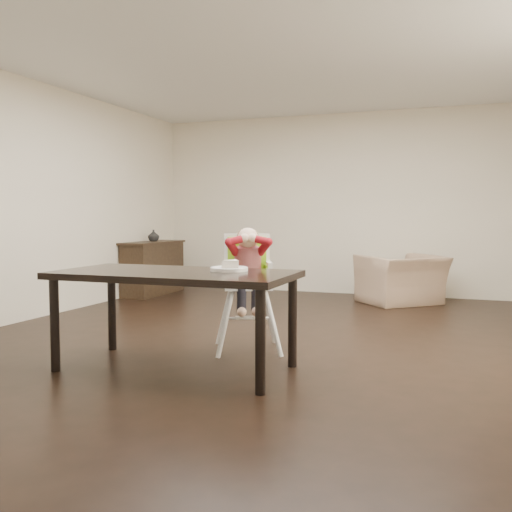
{
  "coord_description": "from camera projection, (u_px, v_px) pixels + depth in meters",
  "views": [
    {
      "loc": [
        1.59,
        -5.01,
        1.17
      ],
      "look_at": [
        -0.04,
        -0.57,
        0.84
      ],
      "focal_mm": 40.0,
      "sensor_mm": 36.0,
      "label": 1
    }
  ],
  "objects": [
    {
      "name": "vase",
      "position": [
        154.0,
        236.0,
        8.52
      ],
      "size": [
        0.18,
        0.18,
        0.17
      ],
      "primitive_type": "imported",
      "rotation": [
        0.0,
        0.0,
        -0.05
      ],
      "color": "#99999E",
      "rests_on": "sideboard"
    },
    {
      "name": "plate",
      "position": [
        230.0,
        267.0,
        4.35
      ],
      "size": [
        0.37,
        0.37,
        0.08
      ],
      "rotation": [
        0.0,
        0.0,
        -0.36
      ],
      "color": "white",
      "rests_on": "dining_table"
    },
    {
      "name": "armchair",
      "position": [
        402.0,
        271.0,
        7.59
      ],
      "size": [
        1.17,
        1.14,
        0.86
      ],
      "primitive_type": "imported",
      "rotation": [
        0.0,
        0.0,
        3.86
      ],
      "color": "tan",
      "rests_on": "ground"
    },
    {
      "name": "sideboard",
      "position": [
        153.0,
        268.0,
        8.53
      ],
      "size": [
        0.44,
        1.26,
        0.79
      ],
      "color": "black",
      "rests_on": "ground"
    },
    {
      "name": "high_chair",
      "position": [
        248.0,
        264.0,
        4.95
      ],
      "size": [
        0.59,
        0.59,
        1.07
      ],
      "rotation": [
        0.0,
        0.0,
        0.42
      ],
      "color": "white",
      "rests_on": "ground"
    },
    {
      "name": "room_walls",
      "position": [
        281.0,
        141.0,
        5.19
      ],
      "size": [
        6.02,
        7.02,
        2.71
      ],
      "color": "beige",
      "rests_on": "ground"
    },
    {
      "name": "ground",
      "position": [
        281.0,
        341.0,
        5.32
      ],
      "size": [
        7.0,
        7.0,
        0.0
      ],
      "primitive_type": "plane",
      "color": "black",
      "rests_on": "ground"
    },
    {
      "name": "dining_table",
      "position": [
        175.0,
        282.0,
        4.32
      ],
      "size": [
        1.8,
        0.9,
        0.75
      ],
      "color": "black",
      "rests_on": "ground"
    }
  ]
}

